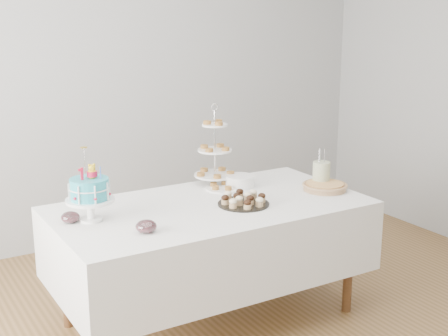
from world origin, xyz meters
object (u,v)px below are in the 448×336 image
tiered_stand (215,151)px  jam_bowl_a (146,227)px  birthday_cake (90,201)px  cupcake_tray (244,199)px  plate_stack (240,181)px  table (210,239)px  jam_bowl_b (70,217)px  pastry_plate (223,187)px  pie (325,186)px  utensil_pitcher (321,173)px

tiered_stand → jam_bowl_a: tiered_stand is taller
birthday_cake → cupcake_tray: (0.90, -0.19, -0.08)m
tiered_stand → plate_stack: size_ratio=2.82×
table → jam_bowl_b: (-0.84, 0.11, 0.26)m
table → birthday_cake: (-0.73, 0.08, 0.34)m
pastry_plate → table: bearing=-134.2°
jam_bowl_a → birthday_cake: bearing=120.1°
table → pie: bearing=-8.4°
birthday_cake → plate_stack: bearing=11.7°
jam_bowl_b → plate_stack: bearing=6.0°
table → pastry_plate: (0.24, 0.25, 0.24)m
plate_stack → pastry_plate: plate_stack is taller
table → cupcake_tray: (0.17, -0.11, 0.26)m
table → plate_stack: bearing=33.2°
tiered_stand → utensil_pitcher: size_ratio=2.13×
birthday_cake → tiered_stand: size_ratio=0.76×
pastry_plate → jam_bowl_b: jam_bowl_b is taller
jam_bowl_a → utensil_pitcher: size_ratio=0.44×
birthday_cake → table: bearing=-2.9°
pie → jam_bowl_b: bearing=171.9°
table → jam_bowl_a: bearing=-155.0°
tiered_stand → utensil_pitcher: 0.74m
table → jam_bowl_a: jam_bowl_a is taller
tiered_stand → plate_stack: 0.27m
cupcake_tray → plate_stack: bearing=60.8°
tiered_stand → jam_bowl_a: (-0.80, -0.64, -0.20)m
cupcake_tray → jam_bowl_b: 1.04m
cupcake_tray → tiered_stand: size_ratio=0.57×
table → cupcake_tray: 0.33m
jam_bowl_b → table: bearing=-7.8°
birthday_cake → tiered_stand: tiered_stand is taller
jam_bowl_b → utensil_pitcher: (1.68, -0.15, 0.06)m
table → pastry_plate: size_ratio=7.76×
cupcake_tray → jam_bowl_a: cupcake_tray is taller
plate_stack → pastry_plate: bearing=177.5°
pie → pastry_plate: bearing=147.2°
cupcake_tray → plate_stack: (0.20, 0.35, 0.00)m
pie → jam_bowl_a: bearing=-174.4°
birthday_cake → plate_stack: (1.10, 0.16, -0.08)m
table → cupcake_tray: bearing=-32.8°
cupcake_tray → utensil_pitcher: size_ratio=1.22×
jam_bowl_a → utensil_pitcher: bearing=8.8°
table → utensil_pitcher: size_ratio=7.34×
pastry_plate → jam_bowl_b: bearing=-173.0°
birthday_cake → cupcake_tray: 0.93m
cupcake_tray → utensil_pitcher: bearing=6.2°
cupcake_tray → tiered_stand: (0.09, 0.50, 0.20)m
plate_stack → jam_bowl_a: (-0.91, -0.49, -0.01)m
table → utensil_pitcher: utensil_pitcher is taller
tiered_stand → utensil_pitcher: (0.58, -0.43, -0.14)m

